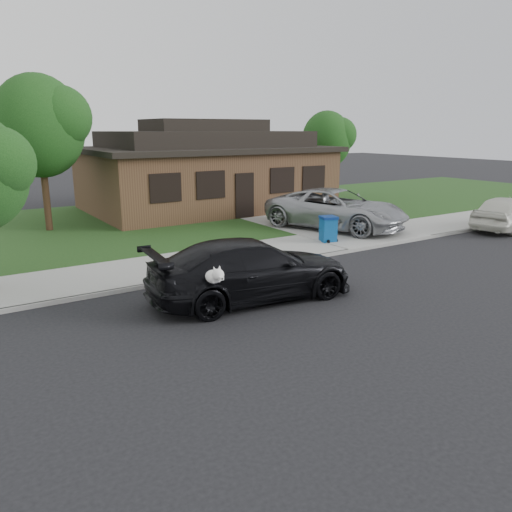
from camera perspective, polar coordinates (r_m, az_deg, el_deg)
ground at (r=13.21m, az=8.92°, el=-4.83°), size 120.00×120.00×0.00m
sidewalk at (r=17.07m, az=-2.24°, el=-0.05°), size 60.00×3.00×0.12m
curb at (r=15.84m, az=0.53°, el=-1.18°), size 60.00×0.12×0.12m
lawn at (r=24.15m, az=-11.98°, el=3.92°), size 60.00×13.00×0.13m
driveway at (r=24.40m, az=3.93°, el=4.32°), size 4.50×13.00×0.14m
sedan at (r=12.80m, az=-0.52°, el=-1.57°), size 5.61×2.76×1.57m
minivan at (r=21.64m, az=9.18°, el=5.34°), size 4.80×6.66×1.68m
white_compact at (r=24.43m, az=26.72°, el=4.46°), size 4.71×2.68×1.51m
recycling_bin at (r=19.17m, az=8.25°, el=3.10°), size 0.74×0.74×0.98m
house at (r=27.32m, az=-5.80°, el=9.71°), size 12.60×8.60×4.65m
tree_0 at (r=22.50m, az=-23.10°, el=13.69°), size 3.78×3.60×6.34m
tree_1 at (r=31.32m, az=8.38°, el=13.11°), size 3.15×3.00×5.25m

